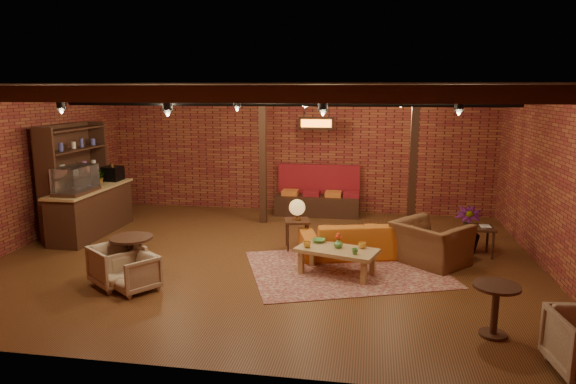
% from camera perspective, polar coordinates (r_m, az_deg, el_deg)
% --- Properties ---
extents(floor, '(10.00, 10.00, 0.00)m').
position_cam_1_polar(floor, '(9.82, -2.51, -7.32)').
color(floor, '#36220D').
rests_on(floor, ground).
extents(ceiling, '(10.00, 8.00, 0.02)m').
position_cam_1_polar(ceiling, '(9.30, -2.68, 11.70)').
color(ceiling, black).
rests_on(ceiling, wall_back).
extents(wall_back, '(10.00, 0.02, 3.20)m').
position_cam_1_polar(wall_back, '(13.33, 0.99, 4.70)').
color(wall_back, maroon).
rests_on(wall_back, ground).
extents(wall_front, '(10.00, 0.02, 3.20)m').
position_cam_1_polar(wall_front, '(5.67, -11.02, -4.61)').
color(wall_front, maroon).
rests_on(wall_front, ground).
extents(wall_left, '(0.02, 8.00, 3.20)m').
position_cam_1_polar(wall_left, '(11.54, -27.68, 2.38)').
color(wall_left, maroon).
rests_on(wall_left, ground).
extents(wall_right, '(0.02, 8.00, 3.20)m').
position_cam_1_polar(wall_right, '(9.72, 27.63, 0.93)').
color(wall_right, maroon).
rests_on(wall_right, ground).
extents(ceiling_beams, '(9.80, 6.40, 0.22)m').
position_cam_1_polar(ceiling_beams, '(9.30, -2.67, 10.97)').
color(ceiling_beams, '#321B10').
rests_on(ceiling_beams, ceiling).
extents(ceiling_pipe, '(9.60, 0.12, 0.12)m').
position_cam_1_polar(ceiling_pipe, '(10.88, -0.88, 9.81)').
color(ceiling_pipe, black).
rests_on(ceiling_pipe, ceiling).
extents(post_left, '(0.16, 0.16, 3.20)m').
position_cam_1_polar(post_left, '(12.07, -2.82, 3.99)').
color(post_left, '#321B10').
rests_on(post_left, ground).
extents(post_right, '(0.16, 0.16, 3.20)m').
position_cam_1_polar(post_right, '(11.24, 13.73, 3.14)').
color(post_right, '#321B10').
rests_on(post_right, ground).
extents(service_counter, '(0.80, 2.50, 1.60)m').
position_cam_1_polar(service_counter, '(12.00, -21.04, -0.67)').
color(service_counter, '#321B10').
rests_on(service_counter, ground).
extents(plant_counter, '(0.35, 0.39, 0.30)m').
position_cam_1_polar(plant_counter, '(12.04, -20.30, 1.46)').
color(plant_counter, '#337F33').
rests_on(plant_counter, service_counter).
extents(shelving_hutch, '(0.52, 2.00, 2.40)m').
position_cam_1_polar(shelving_hutch, '(12.21, -22.56, 1.33)').
color(shelving_hutch, '#321B10').
rests_on(shelving_hutch, ground).
extents(banquette, '(2.10, 0.70, 1.00)m').
position_cam_1_polar(banquette, '(12.99, 3.30, -0.41)').
color(banquette, maroon).
rests_on(banquette, ground).
extents(service_sign, '(0.86, 0.06, 0.30)m').
position_cam_1_polar(service_sign, '(12.30, 3.17, 7.64)').
color(service_sign, orange).
rests_on(service_sign, ceiling).
extents(ceiling_spotlights, '(6.40, 4.40, 0.28)m').
position_cam_1_polar(ceiling_spotlights, '(9.31, -2.66, 9.61)').
color(ceiling_spotlights, black).
rests_on(ceiling_spotlights, ceiling).
extents(rug, '(3.98, 3.51, 0.01)m').
position_cam_1_polar(rug, '(9.28, 6.47, -8.47)').
color(rug, maroon).
rests_on(rug, floor).
extents(sofa, '(2.47, 1.48, 0.68)m').
position_cam_1_polar(sofa, '(9.95, 8.13, -5.14)').
color(sofa, '#B85C19').
rests_on(sofa, floor).
extents(coffee_table, '(1.49, 1.05, 0.72)m').
position_cam_1_polar(coffee_table, '(8.88, 5.40, -6.59)').
color(coffee_table, '#9D7949').
rests_on(coffee_table, floor).
extents(side_table_lamp, '(0.58, 0.58, 1.01)m').
position_cam_1_polar(side_table_lamp, '(10.15, 1.02, -2.16)').
color(side_table_lamp, '#321B10').
rests_on(side_table_lamp, floor).
extents(round_table_left, '(0.70, 0.70, 0.73)m').
position_cam_1_polar(round_table_left, '(9.00, -16.95, -6.24)').
color(round_table_left, '#321B10').
rests_on(round_table_left, floor).
extents(armchair_a, '(0.98, 0.99, 0.75)m').
position_cam_1_polar(armchair_a, '(8.83, -18.45, -7.52)').
color(armchair_a, beige).
rests_on(armchair_a, floor).
extents(armchair_b, '(0.85, 0.85, 0.65)m').
position_cam_1_polar(armchair_b, '(8.53, -16.69, -8.42)').
color(armchair_b, beige).
rests_on(armchair_b, floor).
extents(armchair_right, '(1.41, 1.38, 1.05)m').
position_cam_1_polar(armchair_right, '(9.69, 15.62, -4.76)').
color(armchair_right, brown).
rests_on(armchair_right, floor).
extents(side_table_book, '(0.53, 0.53, 0.60)m').
position_cam_1_polar(side_table_book, '(10.45, 20.54, -3.85)').
color(side_table_book, '#321B10').
rests_on(side_table_book, floor).
extents(round_table_right, '(0.59, 0.59, 0.70)m').
position_cam_1_polar(round_table_right, '(7.22, 22.06, -11.25)').
color(round_table_right, '#321B10').
rests_on(round_table_right, floor).
extents(plant_tall, '(1.81, 1.81, 2.70)m').
position_cam_1_polar(plant_tall, '(10.44, 19.56, 0.80)').
color(plant_tall, '#4C7F4C').
rests_on(plant_tall, floor).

